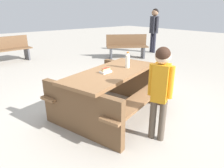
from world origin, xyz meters
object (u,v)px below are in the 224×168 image
(park_bench_near, at_px, (127,46))
(park_bench_mid, at_px, (8,49))
(soda_bottle, at_px, (128,60))
(child_in_coat, at_px, (161,83))
(picnic_table, at_px, (112,88))
(bystander_adult, at_px, (154,25))
(hotdog_tray, at_px, (106,71))

(park_bench_near, height_order, park_bench_mid, same)
(park_bench_near, xyz_separation_m, park_bench_mid, (3.55, -2.12, 0.00))
(soda_bottle, height_order, child_in_coat, child_in_coat)
(picnic_table, bearing_deg, soda_bottle, 177.30)
(park_bench_near, bearing_deg, child_in_coat, 51.09)
(soda_bottle, bearing_deg, park_bench_mid, -81.65)
(picnic_table, xyz_separation_m, park_bench_near, (-3.13, -2.93, 0.00))
(child_in_coat, bearing_deg, park_bench_mid, -86.20)
(park_bench_mid, distance_m, bystander_adult, 5.56)
(soda_bottle, xyz_separation_m, bystander_adult, (-4.38, -3.02, 0.24))
(picnic_table, xyz_separation_m, bystander_adult, (-4.71, -3.00, 0.67))
(soda_bottle, bearing_deg, picnic_table, -2.70)
(park_bench_near, relative_size, bystander_adult, 0.85)
(picnic_table, distance_m, bystander_adult, 5.62)
(picnic_table, height_order, park_bench_near, park_bench_near)
(soda_bottle, distance_m, child_in_coat, 1.02)
(soda_bottle, xyz_separation_m, park_bench_near, (-2.80, -2.94, -0.43))
(hotdog_tray, bearing_deg, bystander_adult, -148.16)
(child_in_coat, distance_m, park_bench_near, 5.02)
(picnic_table, distance_m, child_in_coat, 1.04)
(child_in_coat, height_order, park_bench_mid, child_in_coat)
(soda_bottle, distance_m, hotdog_tray, 0.48)
(soda_bottle, relative_size, child_in_coat, 0.21)
(hotdog_tray, distance_m, bystander_adult, 5.72)
(picnic_table, bearing_deg, park_bench_near, -136.95)
(picnic_table, distance_m, soda_bottle, 0.54)
(hotdog_tray, height_order, child_in_coat, child_in_coat)
(child_in_coat, bearing_deg, picnic_table, -90.78)
(child_in_coat, distance_m, park_bench_mid, 6.04)
(picnic_table, distance_m, hotdog_tray, 0.36)
(hotdog_tray, height_order, park_bench_mid, park_bench_mid)
(picnic_table, xyz_separation_m, soda_bottle, (-0.33, 0.02, 0.43))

